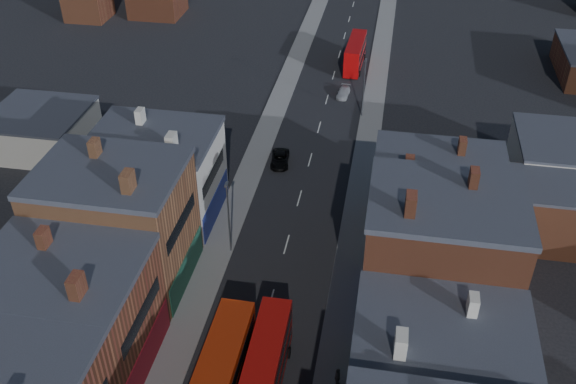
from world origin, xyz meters
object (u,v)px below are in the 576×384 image
at_px(bus_0, 220,380).
at_px(bus_1, 265,368).
at_px(ped_3, 338,378).
at_px(car_2, 280,159).
at_px(car_3, 343,92).
at_px(bus_2, 355,53).

xyz_separation_m(bus_0, bus_1, (3.00, 1.92, -0.29)).
bearing_deg(bus_0, ped_3, 20.60).
xyz_separation_m(bus_1, ped_3, (5.41, 1.17, -1.40)).
bearing_deg(car_2, car_3, 66.75).
distance_m(bus_1, bus_2, 60.87).
xyz_separation_m(bus_2, car_3, (-0.66, -9.98, -1.75)).
bearing_deg(ped_3, bus_1, 91.96).
bearing_deg(bus_1, bus_2, 88.17).
relative_size(bus_1, bus_2, 1.07).
distance_m(bus_1, car_2, 32.41).
bearing_deg(bus_1, bus_0, -147.93).
bearing_deg(bus_1, ped_3, 11.62).
height_order(bus_0, car_3, bus_0).
bearing_deg(car_2, bus_1, -88.19).
relative_size(bus_2, car_3, 2.65).
bearing_deg(bus_0, car_2, 93.60).
height_order(car_3, ped_3, ped_3).
relative_size(bus_2, car_2, 2.22).
distance_m(bus_1, ped_3, 5.71).
bearing_deg(bus_2, car_2, -99.99).
distance_m(bus_2, ped_3, 59.83).
bearing_deg(ped_3, bus_2, -6.33).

